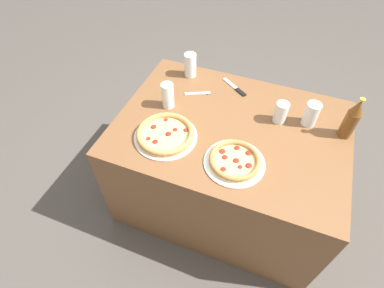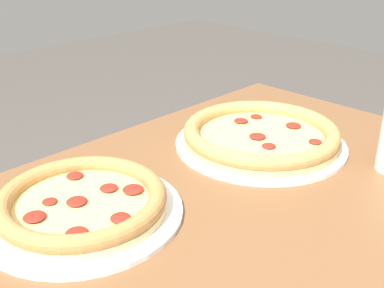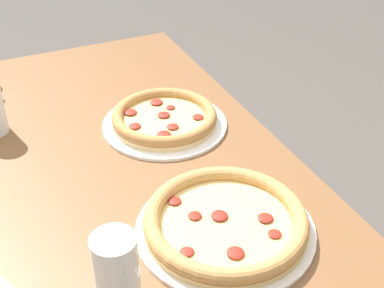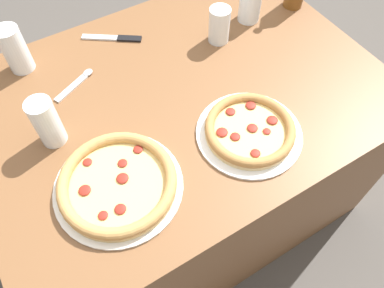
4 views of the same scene
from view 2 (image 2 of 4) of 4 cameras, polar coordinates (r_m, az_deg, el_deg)
pizza_veggie at (r=0.73m, az=-12.89°, el=-6.92°), size 0.30×0.30×0.04m
pizza_salami at (r=0.94m, az=8.15°, el=0.97°), size 0.33×0.33×0.04m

